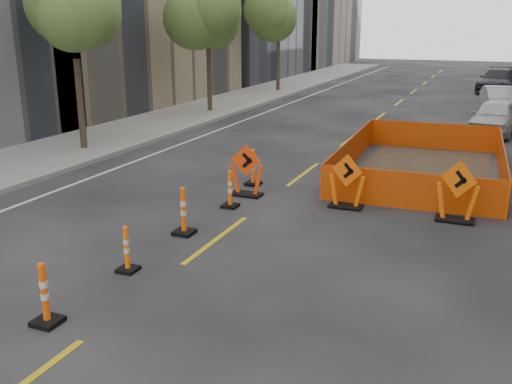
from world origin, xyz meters
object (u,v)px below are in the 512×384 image
at_px(chevron_sign_center, 347,181).
at_px(channelizer_4, 183,211).
at_px(channelizer_2, 44,293).
at_px(chevron_sign_right, 458,191).
at_px(channelizer_3, 127,249).
at_px(parked_car_near, 495,117).
at_px(channelizer_5, 230,189).
at_px(chevron_sign_left, 247,170).
at_px(parked_car_mid, 500,101).
at_px(channelizer_6, 253,167).
at_px(parked_car_far, 498,81).

bearing_deg(chevron_sign_center, channelizer_4, -114.84).
bearing_deg(channelizer_2, chevron_sign_right, 53.82).
bearing_deg(chevron_sign_center, channelizer_3, -101.49).
xyz_separation_m(channelizer_3, parked_car_near, (6.13, 17.68, 0.26)).
bearing_deg(channelizer_4, channelizer_5, 86.73).
bearing_deg(chevron_sign_left, parked_car_mid, 70.05).
xyz_separation_m(channelizer_5, chevron_sign_left, (-0.03, 1.11, 0.22)).
bearing_deg(channelizer_6, parked_car_far, 77.27).
relative_size(channelizer_5, parked_car_mid, 0.23).
height_order(channelizer_4, parked_car_far, parked_car_far).
xyz_separation_m(chevron_sign_center, chevron_sign_right, (2.64, -0.02, 0.04)).
distance_m(channelizer_6, chevron_sign_right, 5.73).
xyz_separation_m(chevron_sign_center, parked_car_mid, (3.41, 18.20, -0.01)).
distance_m(chevron_sign_left, parked_car_far, 29.02).
relative_size(channelizer_6, chevron_sign_center, 0.77).
relative_size(chevron_sign_right, parked_car_far, 0.28).
bearing_deg(parked_car_far, parked_car_near, -82.67).
bearing_deg(chevron_sign_center, parked_car_mid, 95.74).
distance_m(channelizer_3, chevron_sign_right, 7.68).
height_order(channelizer_3, parked_car_mid, parked_car_mid).
height_order(chevron_sign_left, parked_car_mid, chevron_sign_left).
relative_size(channelizer_4, channelizer_5, 1.12).
xyz_separation_m(channelizer_2, parked_car_far, (6.04, 35.92, 0.26)).
bearing_deg(chevron_sign_center, chevron_sign_right, 16.00).
distance_m(channelizer_4, chevron_sign_left, 3.25).
xyz_separation_m(channelizer_6, parked_car_mid, (6.40, 17.17, 0.16)).
bearing_deg(parked_car_near, chevron_sign_left, -107.33).
xyz_separation_m(channelizer_3, channelizer_5, (0.12, 4.27, 0.03)).
relative_size(chevron_sign_center, parked_car_near, 0.33).
bearing_deg(parked_car_far, channelizer_5, -94.34).
relative_size(channelizer_4, chevron_sign_center, 0.78).
bearing_deg(channelizer_4, parked_car_mid, 73.75).
bearing_deg(channelizer_5, channelizer_4, -93.27).
bearing_deg(parked_car_near, chevron_sign_right, -84.20).
relative_size(chevron_sign_left, parked_car_near, 0.34).
distance_m(channelizer_4, parked_car_far, 32.22).
xyz_separation_m(channelizer_5, chevron_sign_center, (2.72, 1.11, 0.21)).
relative_size(chevron_sign_right, parked_car_near, 0.35).
bearing_deg(chevron_sign_right, channelizer_4, -126.28).
distance_m(channelizer_5, channelizer_6, 2.15).
relative_size(channelizer_2, channelizer_5, 1.07).
relative_size(channelizer_5, chevron_sign_right, 0.66).
height_order(chevron_sign_center, parked_car_far, parked_car_far).
relative_size(channelizer_5, chevron_sign_center, 0.69).
relative_size(channelizer_3, parked_car_mid, 0.22).
xyz_separation_m(chevron_sign_left, parked_car_far, (5.94, 28.40, 0.07)).
height_order(channelizer_4, parked_car_mid, parked_car_mid).
relative_size(parked_car_near, parked_car_mid, 1.00).
xyz_separation_m(channelizer_5, channelizer_6, (-0.27, 2.14, 0.05)).
relative_size(channelizer_6, parked_car_near, 0.26).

